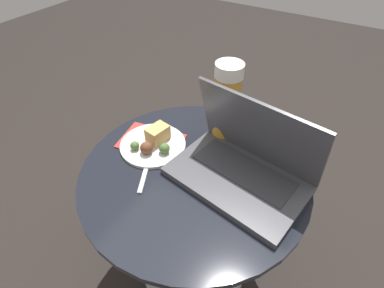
{
  "coord_description": "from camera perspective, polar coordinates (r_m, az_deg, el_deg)",
  "views": [
    {
      "loc": [
        0.28,
        -0.48,
        1.11
      ],
      "look_at": [
        -0.02,
        0.02,
        0.59
      ],
      "focal_mm": 28.0,
      "sensor_mm": 36.0,
      "label": 1
    }
  ],
  "objects": [
    {
      "name": "ground_plane",
      "position": [
        1.24,
        0.31,
        -21.77
      ],
      "size": [
        6.0,
        6.0,
        0.0
      ],
      "primitive_type": "plane",
      "color": "black"
    },
    {
      "name": "beer_glass",
      "position": [
        0.85,
        6.34,
        7.86
      ],
      "size": [
        0.08,
        0.08,
        0.24
      ],
      "color": "gold",
      "rests_on": "table"
    },
    {
      "name": "laptop",
      "position": [
        0.78,
        9.86,
        -3.7
      ],
      "size": [
        0.37,
        0.27,
        0.22
      ],
      "color": "#47474C",
      "rests_on": "table"
    },
    {
      "name": "napkin",
      "position": [
        0.91,
        -7.76,
        0.57
      ],
      "size": [
        0.2,
        0.16,
        0.0
      ],
      "color": "#B7332D",
      "rests_on": "table"
    },
    {
      "name": "snack_plate",
      "position": [
        0.88,
        -7.32,
        0.26
      ],
      "size": [
        0.19,
        0.19,
        0.06
      ],
      "color": "silver",
      "rests_on": "table"
    },
    {
      "name": "table",
      "position": [
        0.94,
        0.39,
        -12.09
      ],
      "size": [
        0.62,
        0.62,
        0.52
      ],
      "color": "#9E9EA3",
      "rests_on": "ground_plane"
    },
    {
      "name": "fork",
      "position": [
        0.84,
        -8.34,
        -3.36
      ],
      "size": [
        0.1,
        0.18,
        0.0
      ],
      "color": "#B2B2B7",
      "rests_on": "table"
    }
  ]
}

